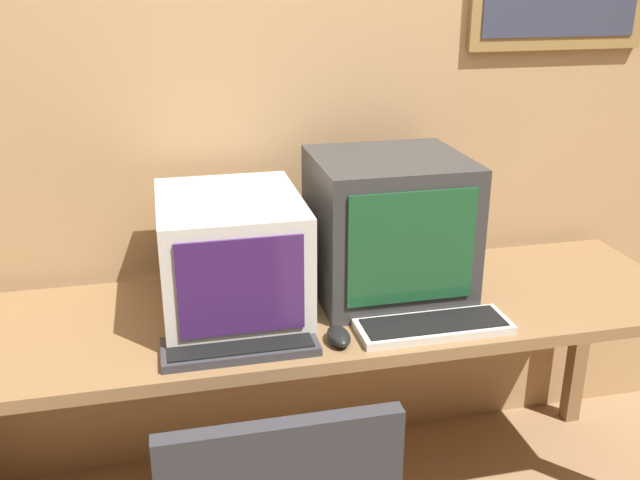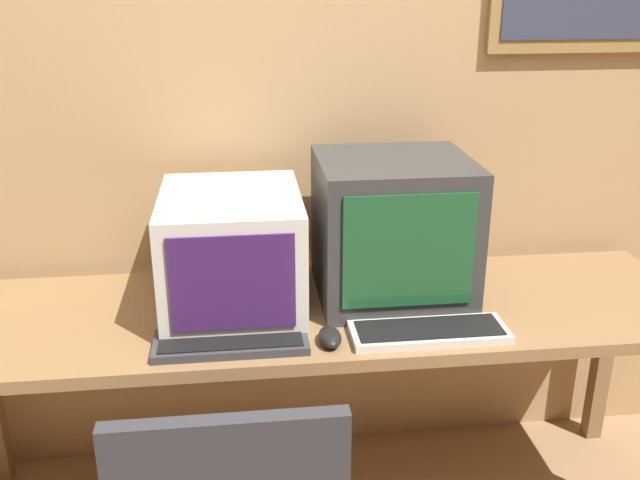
% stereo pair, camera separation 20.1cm
% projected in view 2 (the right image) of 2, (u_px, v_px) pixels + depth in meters
% --- Properties ---
extents(wall_back, '(8.00, 0.08, 2.60)m').
position_uv_depth(wall_back, '(308.00, 89.00, 2.25)').
color(wall_back, tan).
rests_on(wall_back, ground_plane).
extents(desk, '(2.24, 0.63, 0.73)m').
position_uv_depth(desk, '(320.00, 329.00, 2.11)').
color(desk, olive).
rests_on(desk, ground_plane).
extents(monitor_left, '(0.39, 0.48, 0.34)m').
position_uv_depth(monitor_left, '(232.00, 252.00, 2.03)').
color(monitor_left, beige).
rests_on(monitor_left, desk).
extents(monitor_right, '(0.44, 0.42, 0.42)m').
position_uv_depth(monitor_right, '(393.00, 228.00, 2.10)').
color(monitor_right, '#333333').
rests_on(monitor_right, desk).
extents(keyboard_main, '(0.40, 0.15, 0.03)m').
position_uv_depth(keyboard_main, '(231.00, 342.00, 1.87)').
color(keyboard_main, '#333338').
rests_on(keyboard_main, desk).
extents(keyboard_side, '(0.42, 0.15, 0.03)m').
position_uv_depth(keyboard_side, '(429.00, 332.00, 1.92)').
color(keyboard_side, beige).
rests_on(keyboard_side, desk).
extents(mouse_near_keyboard, '(0.06, 0.11, 0.04)m').
position_uv_depth(mouse_near_keyboard, '(332.00, 337.00, 1.88)').
color(mouse_near_keyboard, black).
rests_on(mouse_near_keyboard, desk).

